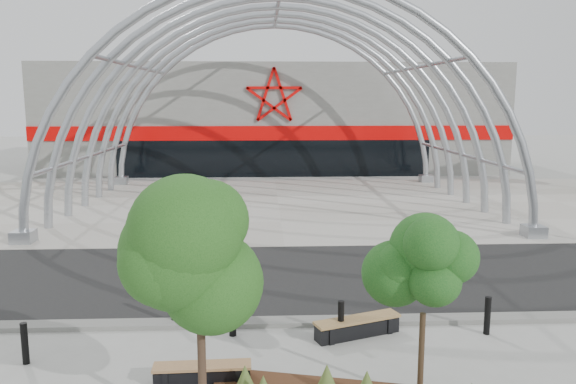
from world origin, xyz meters
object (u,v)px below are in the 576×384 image
street_tree_1 (424,278)px  bollard_2 (232,314)px  bench_0 (202,374)px  bench_1 (357,327)px  street_tree_0 (199,257)px

street_tree_1 → bollard_2: (-3.62, 2.97, -1.82)m
bench_0 → bollard_2: bearing=78.1°
bench_0 → bollard_2: 2.31m
bench_0 → bench_1: bearing=31.6°
street_tree_0 → bollard_2: street_tree_0 is taller
bench_1 → bollard_2: bollard_2 is taller
bench_0 → bench_1: (3.39, 2.08, 0.02)m
bench_0 → street_tree_1: bearing=-10.1°
street_tree_0 → bench_0: size_ratio=2.22×
street_tree_1 → bench_1: (-0.70, 2.81, -2.12)m
bench_0 → street_tree_0: bearing=-83.3°
bollard_2 → bench_0: bearing=-101.9°
street_tree_1 → bench_0: bearing=169.9°
bollard_2 → street_tree_1: bearing=-39.3°
bench_1 → bollard_2: size_ratio=2.06×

